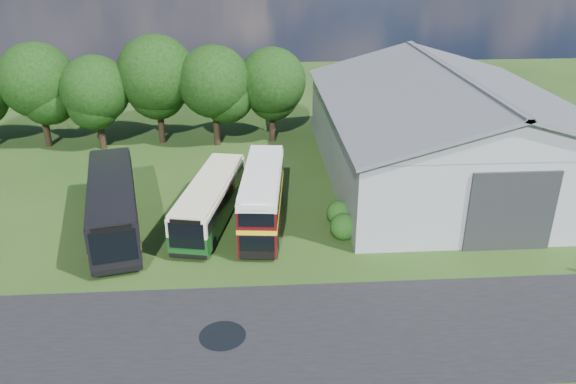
{
  "coord_description": "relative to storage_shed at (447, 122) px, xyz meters",
  "views": [
    {
      "loc": [
        0.15,
        -24.21,
        16.95
      ],
      "look_at": [
        2.3,
        8.0,
        2.3
      ],
      "focal_mm": 35.0,
      "sensor_mm": 36.0,
      "label": 1
    }
  ],
  "objects": [
    {
      "name": "bus_dark_single",
      "position": [
        -23.67,
        -7.88,
        -2.39
      ],
      "size": [
        5.4,
        12.44,
        3.34
      ],
      "rotation": [
        0.0,
        0.0,
        0.22
      ],
      "color": "black",
      "rests_on": "ground"
    },
    {
      "name": "ground",
      "position": [
        -15.0,
        -15.98,
        -4.17
      ],
      "size": [
        120.0,
        120.0,
        0.0
      ],
      "primitive_type": "plane",
      "color": "#1F3D13",
      "rests_on": "ground"
    },
    {
      "name": "bus_green_single",
      "position": [
        -17.66,
        -7.28,
        -2.65
      ],
      "size": [
        4.42,
        10.61,
        2.85
      ],
      "rotation": [
        0.0,
        0.0,
        -0.2
      ],
      "color": "black",
      "rests_on": "ground"
    },
    {
      "name": "tree_left_b",
      "position": [
        -28.0,
        7.52,
        1.09
      ],
      "size": [
        5.78,
        5.78,
        8.16
      ],
      "color": "black",
      "rests_on": "ground"
    },
    {
      "name": "puddle",
      "position": [
        -16.5,
        -18.98,
        -4.17
      ],
      "size": [
        2.2,
        2.2,
        0.01
      ],
      "primitive_type": "cylinder",
      "color": "black",
      "rests_on": "ground"
    },
    {
      "name": "tree_left_a",
      "position": [
        -33.0,
        8.52,
        1.71
      ],
      "size": [
        6.46,
        6.46,
        9.12
      ],
      "color": "black",
      "rests_on": "ground"
    },
    {
      "name": "tree_right_b",
      "position": [
        -13.0,
        8.62,
        1.27
      ],
      "size": [
        5.98,
        5.98,
        8.45
      ],
      "color": "black",
      "rests_on": "ground"
    },
    {
      "name": "asphalt_road",
      "position": [
        -12.0,
        -18.98,
        -4.17
      ],
      "size": [
        60.0,
        8.0,
        0.02
      ],
      "primitive_type": "cube",
      "color": "black",
      "rests_on": "ground"
    },
    {
      "name": "storage_shed",
      "position": [
        0.0,
        0.0,
        0.0
      ],
      "size": [
        18.8,
        24.8,
        8.15
      ],
      "color": "gray",
      "rests_on": "ground"
    },
    {
      "name": "shrub_front",
      "position": [
        -9.4,
        -9.98,
        -4.17
      ],
      "size": [
        1.7,
        1.7,
        1.7
      ],
      "primitive_type": "sphere",
      "color": "#194714",
      "rests_on": "ground"
    },
    {
      "name": "bus_maroon_double",
      "position": [
        -14.32,
        -8.12,
        -2.21
      ],
      "size": [
        3.2,
        9.3,
        3.92
      ],
      "rotation": [
        0.0,
        0.0,
        -0.1
      ],
      "color": "black",
      "rests_on": "ground"
    },
    {
      "name": "tree_mid",
      "position": [
        -23.0,
        8.82,
        2.02
      ],
      "size": [
        6.8,
        6.8,
        9.6
      ],
      "color": "black",
      "rests_on": "ground"
    },
    {
      "name": "shrub_mid",
      "position": [
        -9.4,
        -7.98,
        -4.17
      ],
      "size": [
        1.6,
        1.6,
        1.6
      ],
      "primitive_type": "sphere",
      "color": "#194714",
      "rests_on": "ground"
    },
    {
      "name": "tree_right_a",
      "position": [
        -18.0,
        7.82,
        1.52
      ],
      "size": [
        6.26,
        6.26,
        8.83
      ],
      "color": "black",
      "rests_on": "ground"
    }
  ]
}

